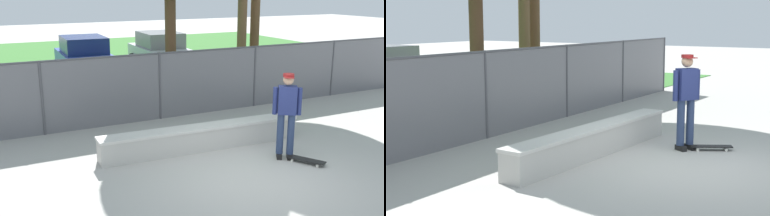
% 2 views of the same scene
% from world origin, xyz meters
% --- Properties ---
extents(ground_plane, '(80.00, 80.00, 0.00)m').
position_xyz_m(ground_plane, '(0.00, 0.00, 0.00)').
color(ground_plane, '#ADAAA3').
extents(concrete_ledge, '(4.80, 0.71, 0.55)m').
position_xyz_m(concrete_ledge, '(-0.09, 1.86, 0.28)').
color(concrete_ledge, '#B7B5AD').
rests_on(concrete_ledge, ground).
extents(skateboarder, '(0.52, 0.42, 1.84)m').
position_xyz_m(skateboarder, '(1.22, 0.58, 1.03)').
color(skateboarder, black).
rests_on(skateboarder, ground).
extents(skateboard, '(0.57, 0.80, 0.09)m').
position_xyz_m(skateboard, '(1.43, 0.12, 0.07)').
color(skateboard, black).
rests_on(skateboard, ground).
extents(chainlink_fence, '(18.80, 0.07, 1.86)m').
position_xyz_m(chainlink_fence, '(0.00, 4.53, 1.01)').
color(chainlink_fence, '#4C4C51').
rests_on(chainlink_fence, ground).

